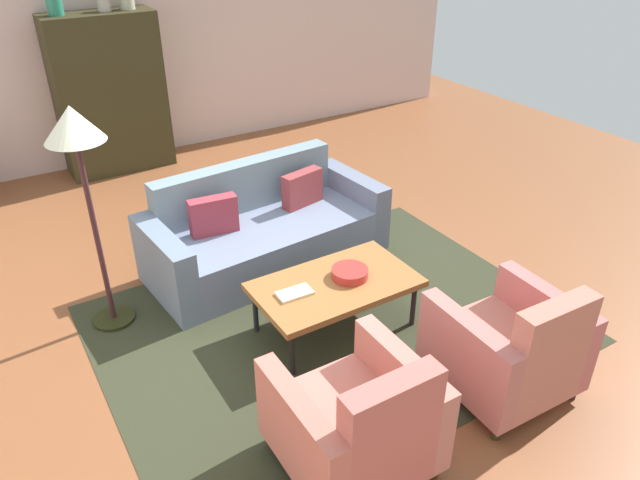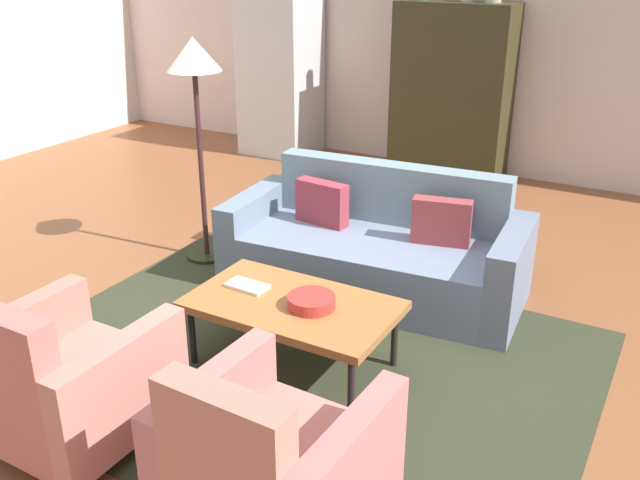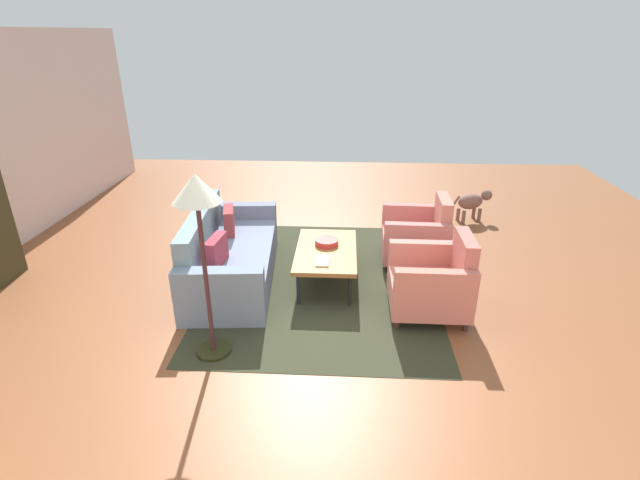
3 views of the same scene
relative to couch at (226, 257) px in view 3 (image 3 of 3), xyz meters
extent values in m
plane|color=brown|center=(-0.30, -0.67, -0.29)|extent=(11.90, 11.90, 0.00)
cube|color=#2E3120|center=(0.01, -1.14, -0.28)|extent=(3.40, 2.60, 0.01)
cube|color=slate|center=(0.01, -0.09, -0.08)|extent=(1.81, 1.04, 0.42)
cube|color=slate|center=(-0.02, 0.27, 0.14)|extent=(1.75, 0.32, 0.86)
cube|color=slate|center=(0.96, -0.01, 0.02)|extent=(0.25, 0.91, 0.62)
cube|color=slate|center=(-0.95, -0.16, 0.02)|extent=(0.25, 0.91, 0.62)
cube|color=brown|center=(0.45, 0.05, 0.29)|extent=(0.42, 0.20, 0.32)
cube|color=maroon|center=(-0.45, -0.02, 0.29)|extent=(0.41, 0.16, 0.32)
cylinder|color=black|center=(-0.52, -0.91, -0.10)|extent=(0.04, 0.04, 0.37)
cylinder|color=black|center=(0.54, -0.91, -0.10)|extent=(0.04, 0.04, 0.37)
cylinder|color=black|center=(-0.52, -1.47, -0.10)|extent=(0.04, 0.04, 0.37)
cylinder|color=black|center=(0.54, -1.47, -0.10)|extent=(0.04, 0.04, 0.37)
cube|color=#945E2F|center=(0.01, -1.19, 0.11)|extent=(1.20, 0.70, 0.05)
cylinder|color=#3A1F17|center=(-0.93, -1.94, -0.24)|extent=(0.05, 0.05, 0.10)
cylinder|color=#312918|center=(-0.25, -1.95, -0.24)|extent=(0.05, 0.05, 0.10)
cylinder|color=#342022|center=(-0.94, -2.62, -0.24)|extent=(0.05, 0.05, 0.10)
cylinder|color=#372A11|center=(-0.26, -2.63, -0.24)|extent=(0.05, 0.05, 0.10)
cube|color=#C57164|center=(-0.59, -2.29, -0.04)|extent=(0.57, 0.80, 0.30)
cube|color=#BF635A|center=(-0.60, -2.62, 0.20)|extent=(0.56, 0.14, 0.78)
cube|color=#C46A5B|center=(-0.93, -2.28, 0.09)|extent=(0.13, 0.80, 0.56)
cube|color=#BD7265|center=(-0.25, -2.29, 0.09)|extent=(0.13, 0.80, 0.56)
cylinder|color=black|center=(0.28, -1.93, -0.24)|extent=(0.05, 0.05, 0.10)
cylinder|color=#391E0F|center=(0.96, -1.96, -0.24)|extent=(0.05, 0.05, 0.10)
cylinder|color=#2F2B11|center=(0.25, -2.61, -0.24)|extent=(0.05, 0.05, 0.10)
cylinder|color=#391B1B|center=(0.93, -2.64, -0.24)|extent=(0.05, 0.05, 0.10)
cube|color=#BA6D60|center=(0.61, -2.29, -0.04)|extent=(0.59, 0.82, 0.30)
cube|color=#BD6F5F|center=(0.60, -2.62, 0.20)|extent=(0.56, 0.16, 0.78)
cube|color=#B76962|center=(0.27, -2.27, 0.09)|extent=(0.15, 0.80, 0.56)
cube|color=#BD6562|center=(0.95, -2.30, 0.09)|extent=(0.15, 0.80, 0.56)
cylinder|color=#AE2D28|center=(0.13, -1.19, 0.17)|extent=(0.28, 0.28, 0.07)
cube|color=beige|center=(-0.33, -1.16, 0.14)|extent=(0.26, 0.15, 0.02)
cylinder|color=black|center=(-1.41, -0.20, -0.27)|extent=(0.32, 0.32, 0.03)
cylinder|color=#371D20|center=(-1.41, -0.20, 0.47)|extent=(0.04, 0.04, 1.45)
cone|color=silver|center=(-1.41, -0.20, 1.31)|extent=(0.40, 0.40, 0.24)
cylinder|color=brown|center=(2.23, -3.46, -0.19)|extent=(0.06, 0.06, 0.20)
cylinder|color=brown|center=(2.10, -3.51, -0.19)|extent=(0.06, 0.06, 0.20)
cylinder|color=brown|center=(2.12, -3.19, -0.19)|extent=(0.06, 0.06, 0.20)
cylinder|color=brown|center=(1.98, -3.24, -0.19)|extent=(0.06, 0.06, 0.20)
ellipsoid|color=brown|center=(2.11, -3.35, 0.03)|extent=(0.38, 0.48, 0.24)
sphere|color=brown|center=(2.22, -3.62, 0.10)|extent=(0.17, 0.17, 0.17)
cylinder|color=brown|center=(2.00, -3.10, 0.07)|extent=(0.08, 0.14, 0.17)
camera|label=1|loc=(-2.01, -4.23, 2.59)|focal=33.50mm
camera|label=2|loc=(1.90, -4.23, 2.04)|focal=39.27mm
camera|label=3|loc=(-4.96, -1.39, 2.46)|focal=26.44mm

